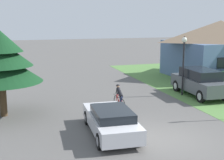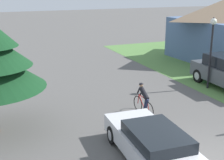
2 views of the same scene
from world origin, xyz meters
The scene contains 7 objects.
ground_plane centered at (0.00, 0.00, 0.00)m, with size 140.00×140.00×0.00m, color #5B5956.
cottage_house centered at (12.00, 12.91, 2.69)m, with size 9.75×7.91×5.23m.
sedan_left_lane centered at (-2.23, 1.34, 0.67)m, with size 2.14×4.86×1.31m.
cyclist centered at (-0.51, 5.15, 0.71)m, with size 0.44×1.73×1.50m.
parked_suv_right centered at (5.93, 6.60, 0.99)m, with size 2.15×4.99×1.91m.
street_lamp centered at (4.85, 7.09, 2.92)m, with size 0.36×0.36×4.18m.
conifer_tall_near centered at (-7.10, 5.83, 3.16)m, with size 4.46×4.46×4.82m.
Camera 1 is at (-6.33, -11.95, 5.36)m, focal length 50.00 mm.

